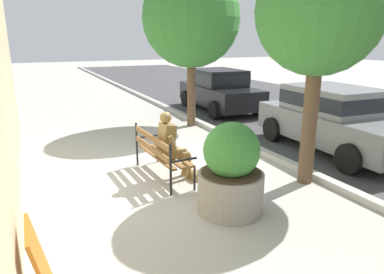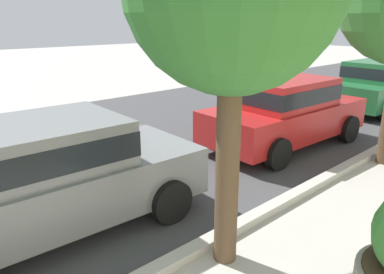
# 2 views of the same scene
# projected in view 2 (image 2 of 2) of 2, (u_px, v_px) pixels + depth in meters

# --- Properties ---
(parked_car_grey) EXTENTS (4.18, 2.08, 1.56)m
(parked_car_grey) POSITION_uv_depth(u_px,v_px,m) (47.00, 174.00, 4.88)
(parked_car_grey) COLOR slate
(parked_car_grey) RESTS_ON ground
(parked_car_red) EXTENTS (4.18, 2.08, 1.56)m
(parked_car_red) POSITION_uv_depth(u_px,v_px,m) (284.00, 110.00, 8.37)
(parked_car_red) COLOR #B21E1E
(parked_car_red) RESTS_ON ground
(parked_car_green) EXTENTS (4.18, 2.08, 1.56)m
(parked_car_green) POSITION_uv_depth(u_px,v_px,m) (381.00, 84.00, 11.77)
(parked_car_green) COLOR #236638
(parked_car_green) RESTS_ON ground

